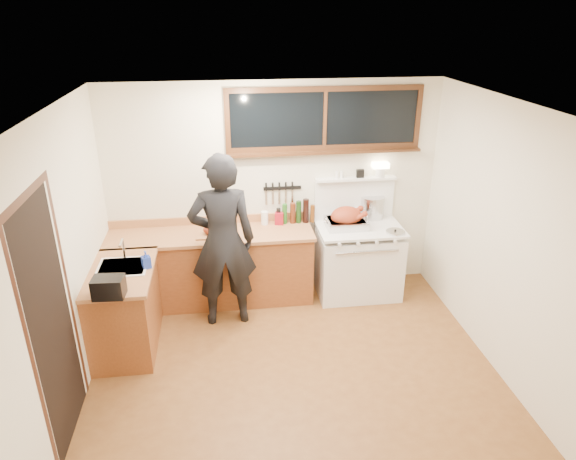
{
  "coord_description": "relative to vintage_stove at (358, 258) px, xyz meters",
  "views": [
    {
      "loc": [
        -0.62,
        -4.14,
        3.34
      ],
      "look_at": [
        0.05,
        0.85,
        1.15
      ],
      "focal_mm": 32.0,
      "sensor_mm": 36.0,
      "label": 1
    }
  ],
  "objects": [
    {
      "name": "man",
      "position": [
        -1.65,
        -0.43,
        0.53
      ],
      "size": [
        0.75,
        0.51,
        1.99
      ],
      "color": "black",
      "rests_on": "ground"
    },
    {
      "name": "coffee_tin",
      "position": [
        -0.96,
        0.2,
        0.51
      ],
      "size": [
        0.12,
        0.1,
        0.15
      ],
      "color": "maroon",
      "rests_on": "counter_back"
    },
    {
      "name": "bottle_cluster",
      "position": [
        -0.73,
        0.22,
        0.56
      ],
      "size": [
        0.48,
        0.07,
        0.3
      ],
      "color": "black",
      "rests_on": "counter_back"
    },
    {
      "name": "back_window",
      "position": [
        -0.4,
        0.31,
        1.6
      ],
      "size": [
        2.32,
        0.13,
        0.77
      ],
      "color": "black",
      "rests_on": "room_shell"
    },
    {
      "name": "counter_back",
      "position": [
        -1.8,
        0.04,
        -0.01
      ],
      "size": [
        2.44,
        0.64,
        1.0
      ],
      "color": "brown",
      "rests_on": "ground"
    },
    {
      "name": "ground_plane",
      "position": [
        -1.0,
        -1.41,
        -0.48
      ],
      "size": [
        4.0,
        3.5,
        0.02
      ],
      "primitive_type": "cube",
      "color": "brown"
    },
    {
      "name": "pitcher",
      "position": [
        -1.13,
        0.22,
        0.51
      ],
      "size": [
        0.1,
        0.1,
        0.16
      ],
      "color": "white",
      "rests_on": "counter_back"
    },
    {
      "name": "sink_unit",
      "position": [
        -2.68,
        -0.71,
        0.38
      ],
      "size": [
        0.5,
        0.45,
        0.37
      ],
      "color": "white",
      "rests_on": "counter_left"
    },
    {
      "name": "left_doorway",
      "position": [
        -2.99,
        -1.96,
        0.62
      ],
      "size": [
        0.02,
        1.04,
        2.17
      ],
      "color": "black",
      "rests_on": "ground"
    },
    {
      "name": "counter_left",
      "position": [
        -2.7,
        -0.79,
        -0.02
      ],
      "size": [
        0.64,
        1.09,
        0.9
      ],
      "color": "brown",
      "rests_on": "ground"
    },
    {
      "name": "knife_strip",
      "position": [
        -0.92,
        0.32,
        0.84
      ],
      "size": [
        0.46,
        0.03,
        0.28
      ],
      "color": "black",
      "rests_on": "room_shell"
    },
    {
      "name": "saucepan",
      "position": [
        0.04,
        0.2,
        0.49
      ],
      "size": [
        0.16,
        0.27,
        0.11
      ],
      "color": "silver",
      "rests_on": "vintage_stove"
    },
    {
      "name": "room_shell",
      "position": [
        -1.0,
        -1.41,
        1.18
      ],
      "size": [
        4.1,
        3.6,
        2.65
      ],
      "color": "silver",
      "rests_on": "ground"
    },
    {
      "name": "soap_bottle",
      "position": [
        -2.43,
        -0.76,
        0.52
      ],
      "size": [
        0.11,
        0.11,
        0.19
      ],
      "color": "#213BA6",
      "rests_on": "counter_left"
    },
    {
      "name": "stockpot",
      "position": [
        0.23,
        0.28,
        0.57
      ],
      "size": [
        0.3,
        0.3,
        0.28
      ],
      "color": "silver",
      "rests_on": "vintage_stove"
    },
    {
      "name": "cutting_board",
      "position": [
        -1.77,
        -0.03,
        0.48
      ],
      "size": [
        0.36,
        0.27,
        0.13
      ],
      "color": "#B07345",
      "rests_on": "counter_back"
    },
    {
      "name": "pot_lid",
      "position": [
        0.37,
        -0.24,
        0.44
      ],
      "size": [
        0.25,
        0.25,
        0.04
      ],
      "color": "silver",
      "rests_on": "vintage_stove"
    },
    {
      "name": "roast_turkey",
      "position": [
        -0.16,
        0.0,
        0.54
      ],
      "size": [
        0.52,
        0.36,
        0.26
      ],
      "color": "silver",
      "rests_on": "vintage_stove"
    },
    {
      "name": "toaster",
      "position": [
        -2.7,
        -1.29,
        0.53
      ],
      "size": [
        0.29,
        0.21,
        0.19
      ],
      "color": "black",
      "rests_on": "counter_left"
    },
    {
      "name": "vintage_stove",
      "position": [
        0.0,
        0.0,
        0.0
      ],
      "size": [
        1.02,
        0.74,
        1.61
      ],
      "color": "white",
      "rests_on": "ground"
    }
  ]
}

